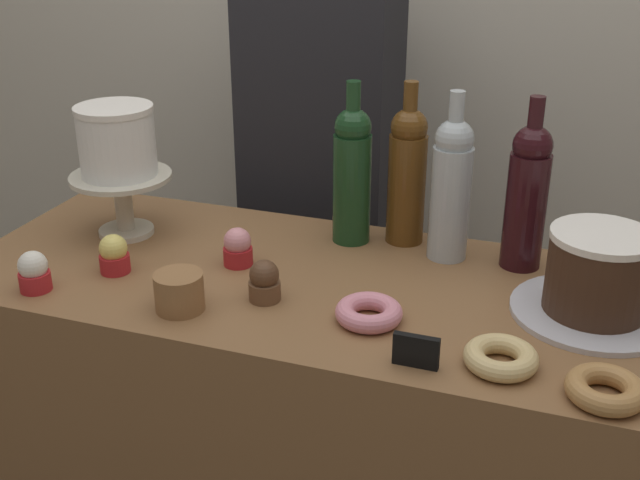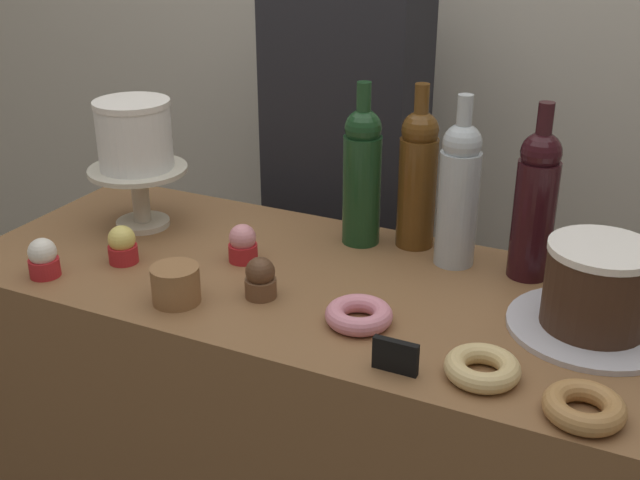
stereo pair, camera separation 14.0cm
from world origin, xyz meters
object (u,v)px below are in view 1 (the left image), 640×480
Objects in this scene: wine_bottle_clear at (451,187)px; cupcake_strawberry at (238,248)px; donut_maple at (605,389)px; cookie_stack at (179,292)px; donut_pink at (369,312)px; donut_glazed at (501,358)px; chocolate_round_cake at (598,272)px; wine_bottle_dark_red at (527,194)px; wine_bottle_amber at (407,173)px; white_layer_cake at (117,141)px; cupcake_vanilla at (34,272)px; cupcake_lemon at (114,255)px; price_sign_chalkboard at (416,351)px; wine_bottle_green at (353,173)px; cupcake_chocolate at (264,281)px; cake_stand_pedestal at (123,194)px; barista_figure at (320,218)px.

cupcake_strawberry is (-0.37, -0.17, -0.11)m from wine_bottle_clear.
cookie_stack is at bearing 177.19° from donut_maple.
donut_pink is 0.23m from donut_glazed.
chocolate_round_cake is 1.52× the size of donut_maple.
wine_bottle_dark_red reaches higher than donut_maple.
wine_bottle_amber is at bearing 38.27° from cupcake_strawberry.
cupcake_strawberry is 0.70m from donut_maple.
cupcake_strawberry is at bearing -161.07° from wine_bottle_dark_red.
cupcake_vanilla is (-0.02, -0.27, -0.17)m from white_layer_cake.
donut_pink is (0.50, -0.02, -0.02)m from cupcake_lemon.
cupcake_vanilla is 0.69m from price_sign_chalkboard.
chocolate_round_cake is (0.92, -0.04, -0.12)m from white_layer_cake.
price_sign_chalkboard is at bearing -61.16° from wine_bottle_green.
cupcake_chocolate is at bearing -133.48° from wine_bottle_clear.
cupcake_strawberry is (-0.17, -0.18, -0.11)m from wine_bottle_green.
white_layer_cake is at bearing 156.99° from price_sign_chalkboard.
chocolate_round_cake reaches higher than cupcake_chocolate.
donut_pink is 1.00× the size of donut_glazed.
cupcake_strawberry is at bearing 161.34° from donut_maple.
price_sign_chalkboard is at bearing -85.65° from wine_bottle_clear.
donut_glazed is at bearing -17.25° from cake_stand_pedestal.
cupcake_strawberry is 0.88× the size of cookie_stack.
cupcake_strawberry is at bearing -155.55° from wine_bottle_clear.
donut_glazed is (0.80, -0.25, -0.18)m from white_layer_cake.
donut_pink is (0.29, -0.12, -0.02)m from cupcake_strawberry.
wine_bottle_amber is at bearing 93.81° from donut_pink.
donut_glazed is (0.01, -0.36, -0.13)m from wine_bottle_dark_red.
chocolate_round_cake is 0.52× the size of wine_bottle_dark_red.
wine_bottle_dark_red is 0.39m from donut_pink.
wine_bottle_clear is 3.87× the size of cookie_stack.
barista_figure is at bearing 92.02° from cupcake_strawberry.
price_sign_chalkboard is at bearing -178.76° from donut_maple.
price_sign_chalkboard is at bearing -23.01° from cake_stand_pedestal.
donut_maple is (0.95, -0.28, -0.07)m from cake_stand_pedestal.
white_layer_cake reaches higher than donut_maple.
wine_bottle_dark_red is 2.91× the size of donut_pink.
wine_bottle_amber is 0.20× the size of barista_figure.
cookie_stack is (0.26, -0.25, -0.05)m from cake_stand_pedestal.
wine_bottle_amber reaches higher than donut_maple.
cake_stand_pedestal is 2.91× the size of price_sign_chalkboard.
wine_bottle_dark_red is at bearing 74.96° from price_sign_chalkboard.
wine_bottle_amber is at bearing 18.24° from wine_bottle_green.
wine_bottle_amber is 4.65× the size of price_sign_chalkboard.
cookie_stack is (0.18, -0.09, -0.00)m from cupcake_lemon.
chocolate_round_cake is 0.35m from price_sign_chalkboard.
cupcake_lemon is 0.61m from price_sign_chalkboard.
chocolate_round_cake is 2.43× the size of price_sign_chalkboard.
cake_stand_pedestal is 0.92m from chocolate_round_cake.
cake_stand_pedestal is 0.80m from wine_bottle_dark_red.
barista_figure is (0.00, 0.72, -0.15)m from cookie_stack.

